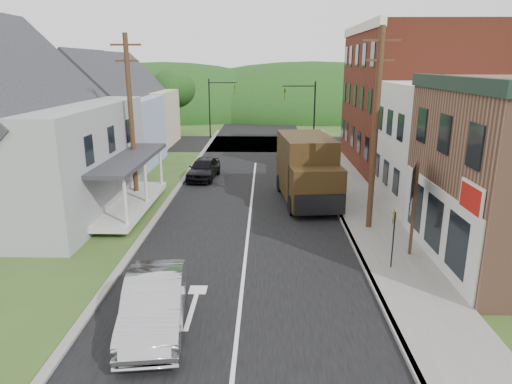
# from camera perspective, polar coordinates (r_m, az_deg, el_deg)

# --- Properties ---
(ground) EXTENTS (120.00, 120.00, 0.00)m
(ground) POSITION_cam_1_polar(r_m,az_deg,el_deg) (18.23, -1.36, -8.41)
(ground) COLOR #2D4719
(ground) RESTS_ON ground
(road) EXTENTS (9.00, 90.00, 0.02)m
(road) POSITION_cam_1_polar(r_m,az_deg,el_deg) (27.65, -0.44, 0.11)
(road) COLOR black
(road) RESTS_ON ground
(cross_road) EXTENTS (60.00, 9.00, 0.02)m
(cross_road) POSITION_cam_1_polar(r_m,az_deg,el_deg) (44.25, 0.21, 6.07)
(cross_road) COLOR black
(cross_road) RESTS_ON ground
(sidewalk_right) EXTENTS (2.80, 55.00, 0.15)m
(sidewalk_right) POSITION_cam_1_polar(r_m,az_deg,el_deg) (26.20, 12.44, -0.99)
(sidewalk_right) COLOR slate
(sidewalk_right) RESTS_ON ground
(curb_right) EXTENTS (0.20, 55.00, 0.15)m
(curb_right) POSITION_cam_1_polar(r_m,az_deg,el_deg) (25.97, 9.52, -0.98)
(curb_right) COLOR slate
(curb_right) RESTS_ON ground
(curb_left) EXTENTS (0.30, 55.00, 0.12)m
(curb_left) POSITION_cam_1_polar(r_m,az_deg,el_deg) (26.27, -10.76, -0.88)
(curb_left) COLOR slate
(curb_left) RESTS_ON ground
(storefront_white) EXTENTS (8.00, 7.00, 6.50)m
(storefront_white) POSITION_cam_1_polar(r_m,az_deg,el_deg) (26.64, 24.58, 5.24)
(storefront_white) COLOR silver
(storefront_white) RESTS_ON ground
(storefront_red) EXTENTS (8.00, 12.00, 10.00)m
(storefront_red) POSITION_cam_1_polar(r_m,az_deg,el_deg) (35.30, 18.92, 10.94)
(storefront_red) COLOR maroon
(storefront_red) RESTS_ON ground
(house_gray) EXTENTS (10.20, 12.24, 8.35)m
(house_gray) POSITION_cam_1_polar(r_m,az_deg,el_deg) (26.18, -28.23, 6.83)
(house_gray) COLOR gray
(house_gray) RESTS_ON ground
(house_blue) EXTENTS (7.14, 8.16, 7.28)m
(house_blue) POSITION_cam_1_polar(r_m,az_deg,el_deg) (35.82, -18.21, 8.96)
(house_blue) COLOR #8D9FC1
(house_blue) RESTS_ON ground
(house_cream) EXTENTS (7.14, 8.16, 7.28)m
(house_cream) POSITION_cam_1_polar(r_m,az_deg,el_deg) (44.51, -15.04, 10.39)
(house_cream) COLOR #BFAF94
(house_cream) RESTS_ON ground
(utility_pole_right) EXTENTS (1.60, 0.26, 9.00)m
(utility_pole_right) POSITION_cam_1_polar(r_m,az_deg,el_deg) (20.87, 14.69, 7.52)
(utility_pole_right) COLOR #472D19
(utility_pole_right) RESTS_ON ground
(utility_pole_left) EXTENTS (1.60, 0.26, 9.00)m
(utility_pole_left) POSITION_cam_1_polar(r_m,az_deg,el_deg) (25.82, -15.35, 8.98)
(utility_pole_left) COLOR #472D19
(utility_pole_left) RESTS_ON ground
(traffic_signal_right) EXTENTS (2.87, 0.20, 6.00)m
(traffic_signal_right) POSITION_cam_1_polar(r_m,az_deg,el_deg) (40.43, 6.33, 10.42)
(traffic_signal_right) COLOR black
(traffic_signal_right) RESTS_ON ground
(traffic_signal_left) EXTENTS (2.87, 0.20, 6.00)m
(traffic_signal_left) POSITION_cam_1_polar(r_m,az_deg,el_deg) (47.53, -5.00, 11.25)
(traffic_signal_left) COLOR black
(traffic_signal_left) RESTS_ON ground
(tree_left_c) EXTENTS (5.80, 5.80, 8.41)m
(tree_left_c) POSITION_cam_1_polar(r_m,az_deg,el_deg) (41.64, -27.77, 11.92)
(tree_left_c) COLOR #382616
(tree_left_c) RESTS_ON ground
(tree_left_d) EXTENTS (4.80, 4.80, 6.94)m
(tree_left_d) POSITION_cam_1_polar(r_m,az_deg,el_deg) (49.65, -10.38, 12.55)
(tree_left_d) COLOR #382616
(tree_left_d) RESTS_ON ground
(forested_ridge) EXTENTS (90.00, 30.00, 16.00)m
(forested_ridge) POSITION_cam_1_polar(r_m,az_deg,el_deg) (72.00, 0.62, 9.83)
(forested_ridge) COLOR black
(forested_ridge) RESTS_ON ground
(silver_sedan) EXTENTS (2.25, 4.88, 1.55)m
(silver_sedan) POSITION_cam_1_polar(r_m,az_deg,el_deg) (13.88, -12.59, -13.48)
(silver_sedan) COLOR #AFAFB4
(silver_sedan) RESTS_ON ground
(dark_sedan) EXTENTS (2.11, 4.35, 1.43)m
(dark_sedan) POSITION_cam_1_polar(r_m,az_deg,el_deg) (30.60, -6.56, 2.93)
(dark_sedan) COLOR black
(dark_sedan) RESTS_ON ground
(delivery_van) EXTENTS (3.28, 6.72, 3.63)m
(delivery_van) POSITION_cam_1_polar(r_m,az_deg,el_deg) (25.22, 6.45, 2.77)
(delivery_van) COLOR #31210D
(delivery_van) RESTS_ON ground
(route_sign_cluster) EXTENTS (0.88, 1.99, 3.72)m
(route_sign_cluster) POSITION_cam_1_polar(r_m,az_deg,el_deg) (18.58, 19.11, -0.44)
(route_sign_cluster) COLOR #472D19
(route_sign_cluster) RESTS_ON sidewalk_right
(warning_sign) EXTENTS (0.25, 0.60, 2.30)m
(warning_sign) POSITION_cam_1_polar(r_m,az_deg,el_deg) (17.39, 16.80, -4.58)
(warning_sign) COLOR black
(warning_sign) RESTS_ON sidewalk_right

